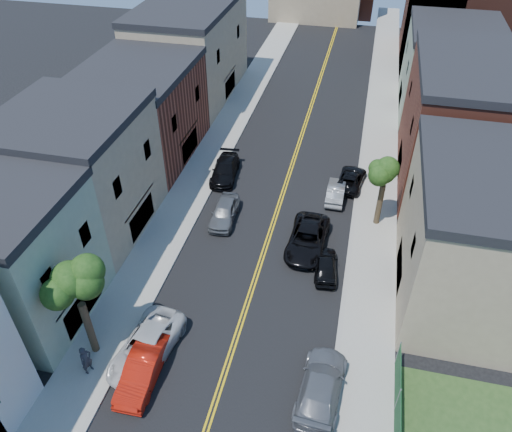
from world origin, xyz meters
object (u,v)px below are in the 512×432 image
Objects in this scene: dark_car_right_far at (351,179)px; black_suv_lane at (307,239)px; grey_car_left at (224,212)px; silver_car_right at (336,192)px; black_car_right at (326,265)px; pedestrian_left at (86,360)px; white_pickup at (147,347)px; red_sedan at (143,370)px; black_car_left at (225,170)px; grey_car_right at (321,386)px.

black_suv_lane is at bearing 82.08° from dark_car_right_far.
grey_car_left is 9.64m from silver_car_right.
grey_car_left reaches higher than silver_car_right.
grey_car_left is 1.18× the size of black_car_right.
dark_car_right_far is 25.93m from pedestrian_left.
grey_car_left is at bearing 5.73° from pedestrian_left.
white_pickup is at bearing 38.01° from black_car_right.
pedestrian_left is at bearing -106.32° from grey_car_left.
black_suv_lane is at bearing -61.59° from black_car_right.
black_car_right is 0.95× the size of silver_car_right.
red_sedan is at bearing -64.57° from pedestrian_left.
black_car_left is 22.47m from grey_car_right.
black_car_left is at bearing -56.69° from grey_car_right.
dark_car_right_far is at bearing -101.06° from black_car_right.
pedestrian_left reaches higher than grey_car_right.
black_car_right is at bearing -80.90° from grey_car_right.
red_sedan is at bearing 43.45° from black_car_right.
white_pickup reaches higher than grey_car_left.
white_pickup is 1.03× the size of grey_car_right.
pedestrian_left is (-13.05, -1.55, 0.32)m from grey_car_right.
pedestrian_left reaches higher than silver_car_right.
grey_car_right is (11.00, -19.59, 0.07)m from black_car_left.
black_car_right is at bearing -28.44° from grey_car_left.
silver_car_right is 0.70× the size of black_suv_lane.
red_sedan is at bearing -69.07° from white_pickup.
dark_car_right_far is at bearing 64.56° from red_sedan.
black_car_left is 0.91× the size of grey_car_right.
white_pickup is 19.32m from black_car_left.
red_sedan is 9.93m from grey_car_right.
dark_car_right_far is (10.24, 20.57, -0.17)m from white_pickup.
grey_car_left is at bearing -32.42° from black_car_right.
silver_car_right is (8.77, 19.79, -0.13)m from red_sedan.
red_sedan is 1.54m from white_pickup.
black_car_right is at bearing -28.30° from pedestrian_left.
pedestrian_left reaches higher than dark_car_right_far.
black_suv_lane is (7.35, 13.12, 0.01)m from red_sedan.
dark_car_right_far is (1.08, 2.26, -0.04)m from silver_car_right.
white_pickup is at bearing 2.40° from grey_car_right.
grey_car_right is at bearing 88.39° from black_car_right.
black_suv_lane reaches higher than red_sedan.
silver_car_right reaches higher than black_car_right.
black_suv_lane is (7.74, 11.63, 0.00)m from white_pickup.
silver_car_right is (-1.08, 18.59, -0.15)m from grey_car_right.
silver_car_right is at bearing 64.72° from red_sedan.
grey_car_right reaches higher than black_car_left.
silver_car_right is 2.06× the size of pedestrian_left.
black_suv_lane reaches higher than grey_car_left.
white_pickup is at bearing -37.56° from pedestrian_left.
grey_car_right reaches higher than black_car_right.
silver_car_right is at bearing 69.84° from white_pickup.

